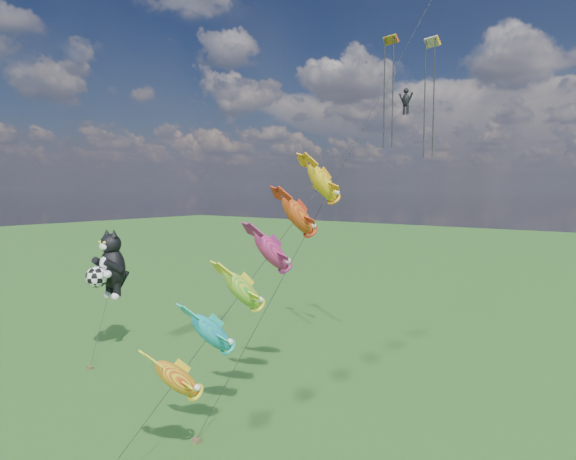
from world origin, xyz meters
The scene contains 4 objects.
ground centered at (0.00, 0.00, 0.00)m, with size 300.00×300.00×0.00m, color #144511.
cat_kite_rig centered at (-3.76, 6.69, 7.08)m, with size 2.69×4.15×9.81m.
fish_windsock_rig centered at (13.47, 3.95, 8.79)m, with size 3.80×15.60×15.63m.
parafoil_rig centered at (15.54, 16.06, 18.80)m, with size 6.39×16.73×25.47m.
Camera 1 is at (28.83, -13.76, 12.82)m, focal length 30.00 mm.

